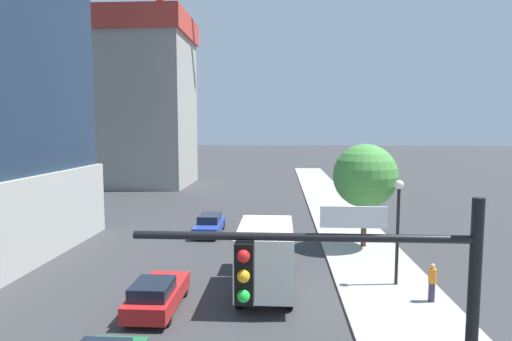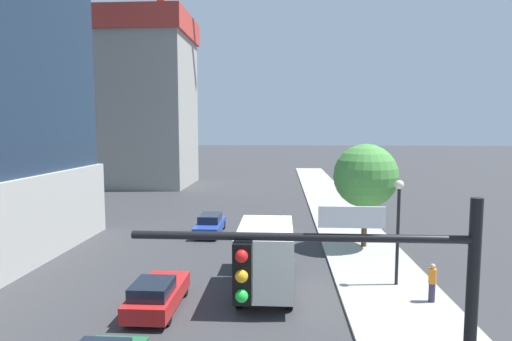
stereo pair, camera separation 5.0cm
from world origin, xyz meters
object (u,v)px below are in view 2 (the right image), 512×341
(construction_building, at_px, (144,92))
(car_red, at_px, (157,294))
(box_truck, at_px, (266,252))
(traffic_light_pole, at_px, (366,321))
(street_tree, at_px, (365,176))
(street_lamp, at_px, (398,216))
(pedestrian_orange_shirt, at_px, (432,282))
(car_blue, at_px, (210,224))
(car_white, at_px, (271,227))

(construction_building, height_order, car_red, construction_building)
(box_truck, bearing_deg, traffic_light_pole, -80.65)
(traffic_light_pole, xyz_separation_m, street_tree, (3.99, 20.69, 0.18))
(street_lamp, xyz_separation_m, box_truck, (-6.44, -0.62, -1.74))
(street_tree, bearing_deg, construction_building, 128.90)
(street_lamp, relative_size, car_red, 1.17)
(construction_building, height_order, traffic_light_pole, construction_building)
(street_lamp, height_order, car_red, street_lamp)
(car_red, bearing_deg, pedestrian_orange_shirt, 6.36)
(street_lamp, bearing_deg, traffic_light_pole, -107.19)
(construction_building, relative_size, box_truck, 4.07)
(car_blue, bearing_deg, box_truck, -66.74)
(car_red, bearing_deg, street_lamp, 17.08)
(traffic_light_pole, bearing_deg, construction_building, 111.90)
(car_blue, bearing_deg, car_white, -7.41)
(car_blue, bearing_deg, construction_building, 116.85)
(traffic_light_pole, xyz_separation_m, box_truck, (-2.17, 13.19, -2.74))
(box_truck, relative_size, pedestrian_orange_shirt, 4.24)
(street_lamp, distance_m, street_tree, 6.99)
(box_truck, bearing_deg, street_tree, 50.60)
(construction_building, relative_size, traffic_light_pole, 4.54)
(car_red, bearing_deg, construction_building, 108.67)
(construction_building, distance_m, street_lamp, 45.72)
(traffic_light_pole, bearing_deg, street_tree, 79.09)
(street_tree, height_order, pedestrian_orange_shirt, street_tree)
(traffic_light_pole, height_order, pedestrian_orange_shirt, traffic_light_pole)
(box_truck, height_order, pedestrian_orange_shirt, box_truck)
(street_lamp, xyz_separation_m, car_red, (-11.07, -3.40, -2.89))
(box_truck, distance_m, pedestrian_orange_shirt, 7.64)
(street_lamp, height_order, box_truck, street_lamp)
(construction_building, distance_m, car_red, 44.62)
(construction_building, xyz_separation_m, street_lamp, (24.81, -37.27, -9.27))
(street_tree, bearing_deg, pedestrian_orange_shirt, -81.74)
(street_tree, height_order, car_white, street_tree)
(car_blue, height_order, box_truck, box_truck)
(car_blue, bearing_deg, street_lamp, -42.49)
(car_white, relative_size, pedestrian_orange_shirt, 2.57)
(street_tree, distance_m, car_red, 15.45)
(traffic_light_pole, bearing_deg, car_red, 123.14)
(traffic_light_pole, height_order, box_truck, traffic_light_pole)
(street_tree, distance_m, car_blue, 11.98)
(traffic_light_pole, xyz_separation_m, car_blue, (-6.79, 23.94, -3.89))
(car_red, bearing_deg, box_truck, 31.07)
(traffic_light_pole, relative_size, car_red, 1.48)
(traffic_light_pole, height_order, car_blue, traffic_light_pole)
(car_white, bearing_deg, pedestrian_orange_shirt, -57.24)
(street_tree, relative_size, car_blue, 1.44)
(traffic_light_pole, bearing_deg, car_blue, 105.84)
(car_blue, xyz_separation_m, pedestrian_orange_shirt, (12.08, -12.19, 0.31))
(traffic_light_pole, xyz_separation_m, car_white, (-2.17, 23.34, -3.91))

